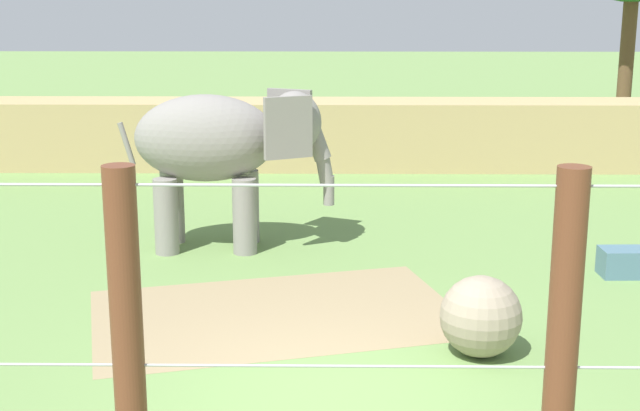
# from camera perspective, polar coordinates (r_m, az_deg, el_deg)

# --- Properties ---
(ground_plane) EXTENTS (120.00, 120.00, 0.00)m
(ground_plane) POSITION_cam_1_polar(r_m,az_deg,el_deg) (10.04, 0.43, -11.90)
(ground_plane) COLOR #6B8E4C
(dirt_patch) EXTENTS (5.64, 4.39, 0.01)m
(dirt_patch) POSITION_cam_1_polar(r_m,az_deg,el_deg) (12.32, -2.84, -6.97)
(dirt_patch) COLOR #937F5B
(dirt_patch) RESTS_ON ground
(embankment_wall) EXTENTS (36.00, 1.80, 1.70)m
(embankment_wall) POSITION_cam_1_polar(r_m,az_deg,el_deg) (22.46, 0.65, 4.64)
(embankment_wall) COLOR tan
(embankment_wall) RESTS_ON ground
(elephant) EXTENTS (3.68, 1.55, 2.73)m
(elephant) POSITION_cam_1_polar(r_m,az_deg,el_deg) (15.12, -6.33, 3.89)
(elephant) COLOR gray
(elephant) RESTS_ON ground
(enrichment_ball) EXTENTS (1.00, 1.00, 1.00)m
(enrichment_ball) POSITION_cam_1_polar(r_m,az_deg,el_deg) (10.96, 10.36, -7.06)
(enrichment_ball) COLOR gray
(enrichment_ball) RESTS_ON ground
(cable_fence) EXTENTS (9.66, 0.22, 3.23)m
(cable_fence) POSITION_cam_1_polar(r_m,az_deg,el_deg) (6.19, 0.89, -12.23)
(cable_fence) COLOR brown
(cable_fence) RESTS_ON ground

